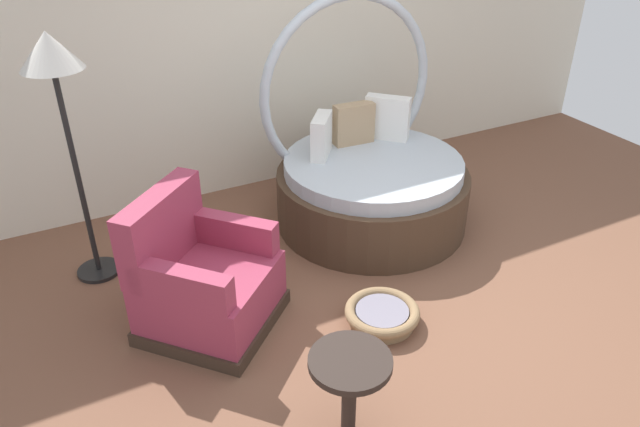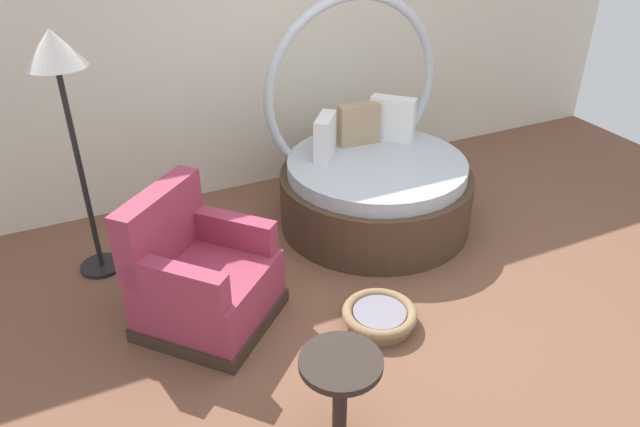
{
  "view_description": "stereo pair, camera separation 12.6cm",
  "coord_description": "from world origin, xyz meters",
  "px_view_note": "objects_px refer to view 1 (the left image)",
  "views": [
    {
      "loc": [
        -1.95,
        -2.67,
        2.71
      ],
      "look_at": [
        -0.27,
        0.6,
        0.55
      ],
      "focal_mm": 33.63,
      "sensor_mm": 36.0,
      "label": 1
    },
    {
      "loc": [
        -1.84,
        -2.73,
        2.71
      ],
      "look_at": [
        -0.27,
        0.6,
        0.55
      ],
      "focal_mm": 33.63,
      "sensor_mm": 36.0,
      "label": 2
    }
  ],
  "objects_px": {
    "red_armchair": "(202,282)",
    "floor_lamp": "(55,77)",
    "pet_basket": "(382,314)",
    "side_table": "(350,372)",
    "round_daybed": "(369,178)"
  },
  "relations": [
    {
      "from": "side_table",
      "to": "round_daybed",
      "type": "bearing_deg",
      "value": 56.18
    },
    {
      "from": "pet_basket",
      "to": "floor_lamp",
      "type": "bearing_deg",
      "value": 137.07
    },
    {
      "from": "red_armchair",
      "to": "side_table",
      "type": "distance_m",
      "value": 1.3
    },
    {
      "from": "red_armchair",
      "to": "floor_lamp",
      "type": "distance_m",
      "value": 1.62
    },
    {
      "from": "red_armchair",
      "to": "floor_lamp",
      "type": "relative_size",
      "value": 0.62
    },
    {
      "from": "round_daybed",
      "to": "pet_basket",
      "type": "bearing_deg",
      "value": -117.1
    },
    {
      "from": "pet_basket",
      "to": "floor_lamp",
      "type": "relative_size",
      "value": 0.28
    },
    {
      "from": "round_daybed",
      "to": "floor_lamp",
      "type": "relative_size",
      "value": 1.02
    },
    {
      "from": "pet_basket",
      "to": "side_table",
      "type": "height_order",
      "value": "side_table"
    },
    {
      "from": "red_armchair",
      "to": "pet_basket",
      "type": "bearing_deg",
      "value": -28.34
    },
    {
      "from": "side_table",
      "to": "floor_lamp",
      "type": "height_order",
      "value": "floor_lamp"
    },
    {
      "from": "pet_basket",
      "to": "floor_lamp",
      "type": "height_order",
      "value": "floor_lamp"
    },
    {
      "from": "pet_basket",
      "to": "side_table",
      "type": "distance_m",
      "value": 0.99
    },
    {
      "from": "round_daybed",
      "to": "side_table",
      "type": "xyz_separation_m",
      "value": [
        -1.27,
        -1.9,
        0.03
      ]
    },
    {
      "from": "round_daybed",
      "to": "floor_lamp",
      "type": "distance_m",
      "value": 2.52
    }
  ]
}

